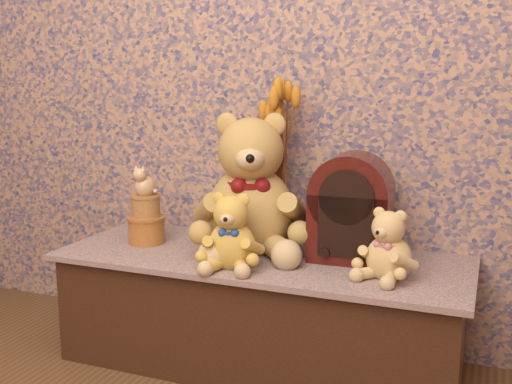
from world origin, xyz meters
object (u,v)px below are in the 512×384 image
(ceramic_vase, at_px, (279,221))
(cat_figurine, at_px, (145,180))
(biscuit_tin_lower, at_px, (147,230))
(teddy_small, at_px, (390,241))
(cathedral_radio, at_px, (351,207))
(teddy_medium, at_px, (232,227))
(teddy_large, at_px, (251,177))

(ceramic_vase, xyz_separation_m, cat_figurine, (-0.48, -0.16, 0.16))
(ceramic_vase, bearing_deg, biscuit_tin_lower, -161.15)
(teddy_small, xyz_separation_m, biscuit_tin_lower, (-0.94, 0.07, -0.07))
(cathedral_radio, xyz_separation_m, biscuit_tin_lower, (-0.78, -0.08, -0.14))
(cathedral_radio, bearing_deg, cat_figurine, -176.58)
(ceramic_vase, relative_size, cat_figurine, 1.49)
(biscuit_tin_lower, relative_size, cat_figurine, 1.14)
(ceramic_vase, bearing_deg, teddy_medium, -100.15)
(ceramic_vase, bearing_deg, cat_figurine, -161.15)
(ceramic_vase, relative_size, biscuit_tin_lower, 1.31)
(cat_figurine, bearing_deg, teddy_small, 0.61)
(teddy_medium, xyz_separation_m, cat_figurine, (-0.43, 0.15, 0.11))
(teddy_large, bearing_deg, teddy_small, -35.83)
(teddy_large, relative_size, cathedral_radio, 1.44)
(teddy_large, height_order, cathedral_radio, teddy_large)
(biscuit_tin_lower, xyz_separation_m, cat_figurine, (0.00, 0.00, 0.20))
(ceramic_vase, bearing_deg, teddy_large, -128.01)
(teddy_medium, distance_m, ceramic_vase, 0.32)
(ceramic_vase, bearing_deg, cathedral_radio, -16.57)
(teddy_medium, height_order, cat_figurine, cat_figurine)
(teddy_medium, height_order, biscuit_tin_lower, teddy_medium)
(teddy_medium, height_order, teddy_small, teddy_medium)
(cat_figurine, bearing_deg, ceramic_vase, 23.96)
(cathedral_radio, height_order, biscuit_tin_lower, cathedral_radio)
(teddy_small, relative_size, cat_figurine, 1.98)
(teddy_small, relative_size, biscuit_tin_lower, 1.74)
(cat_figurine, bearing_deg, teddy_large, 14.54)
(teddy_small, distance_m, cat_figurine, 0.95)
(teddy_medium, height_order, ceramic_vase, teddy_medium)
(teddy_large, height_order, teddy_medium, teddy_large)
(teddy_small, relative_size, cathedral_radio, 0.65)
(ceramic_vase, height_order, cat_figurine, cat_figurine)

